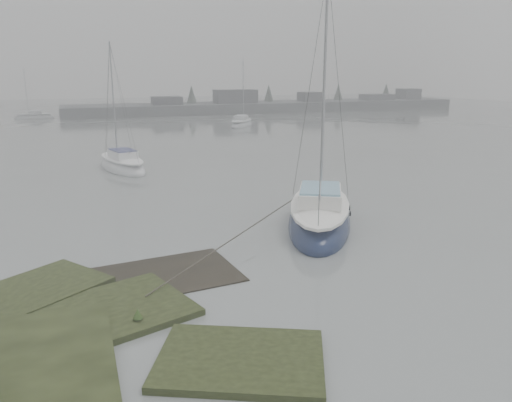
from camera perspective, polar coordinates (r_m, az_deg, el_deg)
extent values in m
plane|color=slate|center=(39.95, -16.38, 5.45)|extent=(160.00, 160.00, 0.00)
cube|color=#4C4F51|center=(77.05, 1.73, 10.67)|extent=(60.00, 8.00, 1.60)
cube|color=#424247|center=(71.65, -10.15, 10.79)|extent=(4.00, 3.00, 2.20)
cube|color=#424247|center=(74.02, -2.38, 11.43)|extent=(6.00, 3.00, 3.00)
cube|color=#424247|center=(78.50, 6.17, 11.37)|extent=(3.00, 3.00, 2.50)
cube|color=#424247|center=(84.46, 13.64, 11.11)|extent=(5.00, 3.00, 2.00)
cube|color=#424247|center=(87.88, 16.99, 11.27)|extent=(3.00, 3.00, 2.80)
cone|color=#384238|center=(74.35, -7.36, 11.65)|extent=(2.00, 2.00, 3.50)
cone|color=#384238|center=(77.88, 1.46, 11.90)|extent=(2.00, 2.00, 3.50)
cone|color=#384238|center=(83.01, 9.37, 11.89)|extent=(2.00, 2.00, 3.50)
cone|color=#384238|center=(87.74, 14.62, 11.76)|extent=(2.00, 2.00, 3.50)
ellipsoid|color=#121C3B|center=(20.19, 7.25, -2.40)|extent=(5.67, 7.73, 1.81)
ellipsoid|color=white|center=(19.99, 7.31, -0.41)|extent=(4.79, 6.65, 0.51)
cube|color=white|center=(19.57, 7.34, 0.61)|extent=(2.61, 3.01, 0.53)
cube|color=#77A5BC|center=(19.50, 7.37, 1.46)|extent=(2.42, 2.77, 0.09)
cylinder|color=#939399|center=(20.27, 7.80, 13.05)|extent=(0.12, 0.12, 8.52)
cylinder|color=#939399|center=(19.29, 7.35, 1.32)|extent=(1.49, 2.68, 0.10)
ellipsoid|color=silver|center=(32.41, -15.03, 3.68)|extent=(3.40, 6.20, 1.43)
ellipsoid|color=white|center=(32.31, -15.10, 4.67)|extent=(2.83, 5.37, 0.40)
cube|color=white|center=(32.02, -14.98, 5.24)|extent=(1.74, 2.28, 0.42)
cube|color=#191A4F|center=(31.99, -15.01, 5.65)|extent=(1.62, 2.10, 0.07)
cylinder|color=#939399|center=(32.63, -16.00, 11.20)|extent=(0.09, 0.09, 6.74)
cylinder|color=#939399|center=(31.83, -14.90, 5.62)|extent=(0.68, 2.30, 0.08)
ellipsoid|color=#A3A7AD|center=(56.16, -1.65, 8.65)|extent=(4.69, 5.62, 1.35)
ellipsoid|color=silver|center=(56.10, -1.65, 9.20)|extent=(3.98, 4.82, 0.38)
cube|color=silver|center=(55.84, -1.72, 9.52)|extent=(2.07, 2.25, 0.40)
cube|color=#AFB2BA|center=(55.82, -1.73, 9.75)|extent=(1.92, 2.07, 0.06)
cylinder|color=#939399|center=(56.56, -1.47, 12.76)|extent=(0.09, 0.09, 6.37)
cylinder|color=#939399|center=(55.67, -1.77, 9.73)|extent=(1.33, 1.87, 0.07)
ellipsoid|color=silver|center=(71.11, -24.00, 8.67)|extent=(4.88, 1.94, 1.16)
ellipsoid|color=silver|center=(71.07, -24.04, 9.04)|extent=(4.25, 1.58, 0.33)
cube|color=silver|center=(71.02, -23.90, 9.29)|extent=(1.71, 1.15, 0.34)
cube|color=silver|center=(71.01, -23.92, 9.44)|extent=(1.57, 1.07, 0.05)
cylinder|color=#939399|center=(71.00, -24.79, 11.37)|extent=(0.08, 0.08, 5.46)
cylinder|color=#939399|center=(70.99, -23.81, 9.45)|extent=(1.91, 0.21, 0.06)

